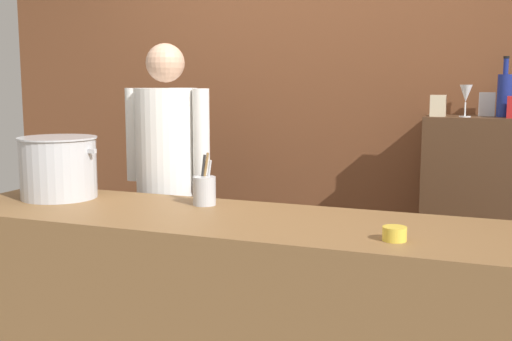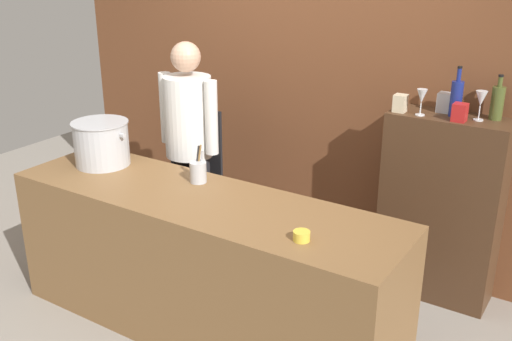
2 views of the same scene
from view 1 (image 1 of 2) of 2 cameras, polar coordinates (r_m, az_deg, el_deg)
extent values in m
cube|color=brown|center=(3.93, 5.22, 8.65)|extent=(4.40, 0.10, 3.00)
cube|color=brown|center=(2.80, -3.28, -13.09)|extent=(2.48, 0.70, 0.90)
cube|color=#472D1C|center=(3.66, 20.61, -5.47)|extent=(0.76, 0.32, 1.27)
cylinder|color=black|center=(3.60, -6.46, -8.75)|extent=(0.14, 0.14, 0.84)
cylinder|color=black|center=(3.71, -9.10, -8.30)|extent=(0.14, 0.14, 0.84)
cylinder|color=white|center=(3.52, -8.02, 2.62)|extent=(0.34, 0.34, 0.58)
cube|color=black|center=(3.70, -6.39, -0.83)|extent=(0.30, 0.04, 0.52)
cylinder|color=white|center=(3.40, -4.94, 2.97)|extent=(0.09, 0.09, 0.52)
cylinder|color=white|center=(3.64, -10.91, 3.20)|extent=(0.09, 0.09, 0.52)
sphere|color=tan|center=(3.50, -8.16, 9.56)|extent=(0.21, 0.21, 0.21)
cylinder|color=#B7BABF|center=(3.19, -17.33, 0.19)|extent=(0.36, 0.36, 0.29)
cylinder|color=#B7BABF|center=(3.17, -17.45, 2.82)|extent=(0.37, 0.37, 0.01)
cube|color=#B7BABF|center=(3.31, -20.08, 1.93)|extent=(0.04, 0.02, 0.02)
cube|color=#B7BABF|center=(3.06, -14.51, 1.70)|extent=(0.04, 0.02, 0.02)
cylinder|color=#B7BABF|center=(2.89, -4.66, -1.84)|extent=(0.10, 0.10, 0.13)
cylinder|color=#262626|center=(2.90, -4.86, -0.61)|extent=(0.03, 0.03, 0.21)
cylinder|color=olive|center=(2.90, -4.65, -0.52)|extent=(0.04, 0.02, 0.22)
cylinder|color=#B7BABF|center=(2.90, -4.34, -0.84)|extent=(0.04, 0.02, 0.18)
cylinder|color=yellow|center=(2.31, 12.35, -5.57)|extent=(0.09, 0.09, 0.05)
cylinder|color=navy|center=(3.57, 21.43, 6.28)|extent=(0.07, 0.07, 0.22)
cylinder|color=navy|center=(3.57, 21.55, 8.70)|extent=(0.03, 0.03, 0.08)
cylinder|color=black|center=(3.57, 21.59, 9.45)|extent=(0.03, 0.03, 0.01)
cylinder|color=silver|center=(3.48, 18.26, 4.63)|extent=(0.06, 0.06, 0.01)
cylinder|color=silver|center=(3.48, 18.29, 5.27)|extent=(0.01, 0.01, 0.07)
cone|color=silver|center=(3.48, 18.34, 6.60)|extent=(0.07, 0.07, 0.09)
cube|color=#B2B2B7|center=(3.63, 20.06, 5.63)|extent=(0.08, 0.08, 0.13)
cube|color=beige|center=(3.50, 16.06, 5.61)|extent=(0.08, 0.08, 0.11)
camera|label=2|loc=(1.23, 125.69, 37.65)|focal=41.88mm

